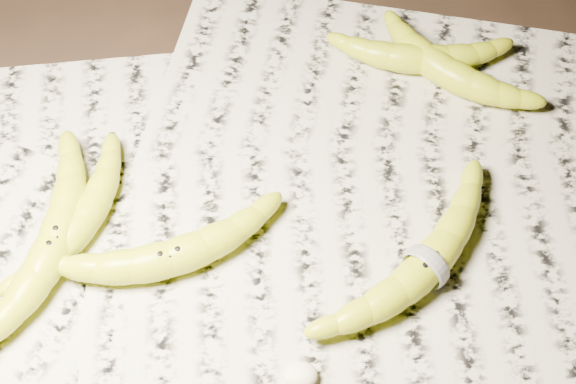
{
  "coord_description": "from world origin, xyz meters",
  "views": [
    {
      "loc": [
        -0.02,
        -0.41,
        0.74
      ],
      "look_at": [
        0.02,
        0.02,
        0.05
      ],
      "focal_mm": 50.0,
      "sensor_mm": 36.0,
      "label": 1
    }
  ],
  "objects_px": {
    "banana_taped": "(427,265)",
    "banana_upper_a": "(420,57)",
    "banana_center": "(170,256)",
    "banana_left_b": "(83,219)",
    "banana_upper_b": "(447,70)",
    "banana_left_a": "(54,242)"
  },
  "relations": [
    {
      "from": "banana_upper_a",
      "to": "banana_taped",
      "type": "bearing_deg",
      "value": -90.88
    },
    {
      "from": "banana_taped",
      "to": "banana_upper_a",
      "type": "height_order",
      "value": "banana_taped"
    },
    {
      "from": "banana_taped",
      "to": "banana_upper_a",
      "type": "bearing_deg",
      "value": 39.54
    },
    {
      "from": "banana_taped",
      "to": "banana_upper_a",
      "type": "relative_size",
      "value": 1.26
    },
    {
      "from": "banana_left_a",
      "to": "banana_upper_b",
      "type": "height_order",
      "value": "banana_left_a"
    },
    {
      "from": "banana_left_b",
      "to": "banana_upper_a",
      "type": "relative_size",
      "value": 0.97
    },
    {
      "from": "banana_center",
      "to": "banana_upper_a",
      "type": "height_order",
      "value": "banana_center"
    },
    {
      "from": "banana_center",
      "to": "banana_upper_a",
      "type": "bearing_deg",
      "value": 26.0
    },
    {
      "from": "banana_upper_a",
      "to": "banana_upper_b",
      "type": "relative_size",
      "value": 1.01
    },
    {
      "from": "banana_left_b",
      "to": "banana_upper_b",
      "type": "distance_m",
      "value": 0.45
    },
    {
      "from": "banana_upper_a",
      "to": "banana_upper_b",
      "type": "height_order",
      "value": "banana_upper_b"
    },
    {
      "from": "banana_taped",
      "to": "banana_left_a",
      "type": "bearing_deg",
      "value": 129.46
    },
    {
      "from": "banana_left_a",
      "to": "banana_center",
      "type": "distance_m",
      "value": 0.12
    },
    {
      "from": "banana_left_b",
      "to": "banana_taped",
      "type": "height_order",
      "value": "banana_taped"
    },
    {
      "from": "banana_upper_b",
      "to": "banana_upper_a",
      "type": "bearing_deg",
      "value": -174.3
    },
    {
      "from": "banana_center",
      "to": "banana_left_a",
      "type": "bearing_deg",
      "value": 154.27
    },
    {
      "from": "banana_left_a",
      "to": "banana_left_b",
      "type": "distance_m",
      "value": 0.04
    },
    {
      "from": "banana_left_a",
      "to": "banana_upper_a",
      "type": "height_order",
      "value": "banana_left_a"
    },
    {
      "from": "banana_left_a",
      "to": "banana_center",
      "type": "xyz_separation_m",
      "value": [
        0.12,
        -0.03,
        -0.0
      ]
    },
    {
      "from": "banana_left_a",
      "to": "banana_upper_a",
      "type": "relative_size",
      "value": 1.24
    },
    {
      "from": "banana_left_a",
      "to": "banana_taped",
      "type": "bearing_deg",
      "value": -80.91
    },
    {
      "from": "banana_taped",
      "to": "banana_upper_a",
      "type": "xyz_separation_m",
      "value": [
        0.05,
        0.27,
        -0.0
      ]
    }
  ]
}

